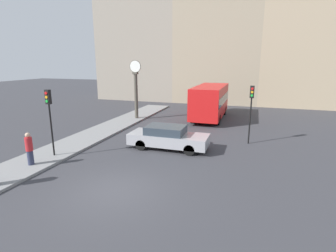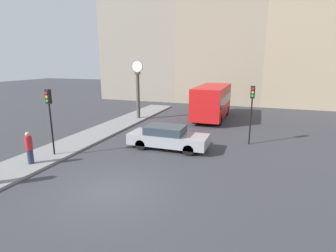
% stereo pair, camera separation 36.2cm
% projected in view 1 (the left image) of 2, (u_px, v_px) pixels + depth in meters
% --- Properties ---
extents(ground_plane, '(120.00, 120.00, 0.00)m').
position_uv_depth(ground_plane, '(115.00, 191.00, 10.76)').
color(ground_plane, '#38383D').
extents(sidewalk_corner, '(2.62, 22.26, 0.13)m').
position_uv_depth(sidewalk_corner, '(110.00, 127.00, 20.86)').
color(sidewalk_corner, gray).
rests_on(sidewalk_corner, ground_plane).
extents(building_row, '(31.73, 5.00, 15.51)m').
position_uv_depth(building_row, '(208.00, 47.00, 33.27)').
color(building_row, gray).
rests_on(building_row, ground_plane).
extents(sedan_car, '(4.78, 1.82, 1.40)m').
position_uv_depth(sedan_car, '(168.00, 137.00, 15.85)').
color(sedan_car, '#9E9EA3').
rests_on(sedan_car, ground_plane).
extents(bus_distant, '(2.51, 7.29, 3.03)m').
position_uv_depth(bus_distant, '(210.00, 100.00, 24.05)').
color(bus_distant, red).
rests_on(bus_distant, ground_plane).
extents(traffic_light_near, '(0.26, 0.24, 3.61)m').
position_uv_depth(traffic_light_near, '(49.00, 109.00, 13.87)').
color(traffic_light_near, black).
rests_on(traffic_light_near, sidewalk_corner).
extents(traffic_light_far, '(0.26, 0.24, 3.72)m').
position_uv_depth(traffic_light_far, '(251.00, 103.00, 16.35)').
color(traffic_light_far, black).
rests_on(traffic_light_far, ground_plane).
extents(street_clock, '(1.07, 0.41, 5.17)m').
position_uv_depth(street_clock, '(136.00, 89.00, 23.49)').
color(street_clock, '#4C473D').
rests_on(street_clock, sidewalk_corner).
extents(pedestrian_red_top, '(0.34, 0.34, 1.66)m').
position_uv_depth(pedestrian_red_top, '(29.00, 149.00, 12.96)').
color(pedestrian_red_top, '#2D334C').
rests_on(pedestrian_red_top, sidewalk_corner).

